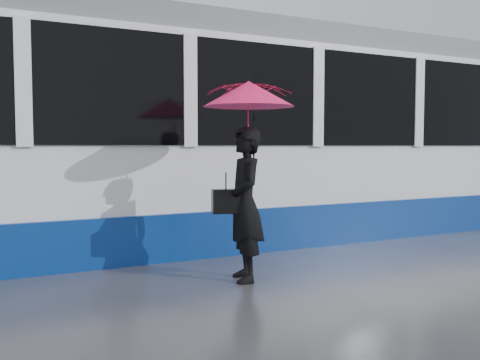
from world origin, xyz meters
TOP-DOWN VIEW (x-y plane):
  - ground at (0.00, 0.00)m, footprint 90.00×90.00m
  - rails at (0.00, 2.50)m, footprint 34.00×1.51m
  - tram at (1.64, 2.50)m, footprint 26.00×2.56m
  - woman at (-0.74, -0.01)m, footprint 0.55×0.70m
  - umbrella at (-0.69, -0.01)m, footprint 1.21×1.21m
  - handbag at (-0.96, 0.01)m, footprint 0.33×0.20m

SIDE VIEW (x-z plane):
  - ground at x=0.00m, z-range 0.00..0.00m
  - rails at x=0.00m, z-range 0.00..0.02m
  - woman at x=-0.74m, z-range 0.00..1.70m
  - handbag at x=-0.96m, z-range 0.67..1.11m
  - tram at x=1.64m, z-range -0.04..3.31m
  - umbrella at x=-0.69m, z-range 1.29..2.44m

